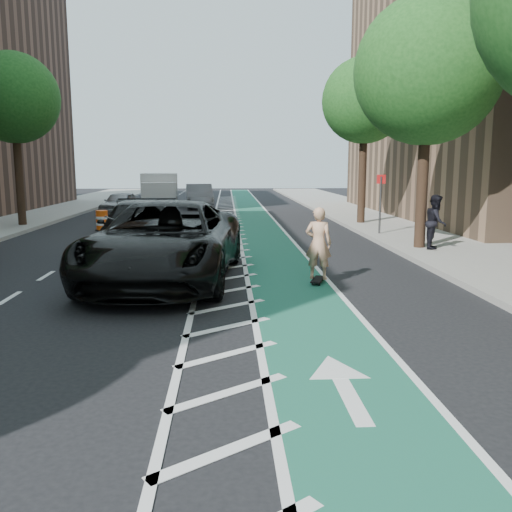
{
  "coord_description": "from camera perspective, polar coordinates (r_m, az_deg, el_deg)",
  "views": [
    {
      "loc": [
        1.5,
        -9.24,
        2.83
      ],
      "look_at": [
        2.06,
        1.08,
        1.1
      ],
      "focal_mm": 38.0,
      "sensor_mm": 36.0,
      "label": 1
    }
  ],
  "objects": [
    {
      "name": "barrel_c",
      "position": [
        24.86,
        -15.9,
        3.56
      ],
      "size": [
        0.65,
        0.65,
        0.88
      ],
      "color": "#EB500C",
      "rests_on": "ground"
    },
    {
      "name": "tree_l_d",
      "position": [
        27.09,
        -24.24,
        14.92
      ],
      "size": [
        4.2,
        4.2,
        7.9
      ],
      "color": "#382619",
      "rests_on": "ground"
    },
    {
      "name": "bike_lane",
      "position": [
        19.5,
        1.34,
        1.17
      ],
      "size": [
        2.0,
        90.0,
        0.01
      ],
      "primitive_type": "cube",
      "color": "#1B5E51",
      "rests_on": "ground"
    },
    {
      "name": "sidewalk_right",
      "position": [
        21.02,
        19.31,
        1.43
      ],
      "size": [
        5.0,
        90.0,
        0.15
      ],
      "primitive_type": "cube",
      "color": "gray",
      "rests_on": "ground"
    },
    {
      "name": "barrel_b",
      "position": [
        19.17,
        -13.0,
        2.16
      ],
      "size": [
        0.72,
        0.72,
        0.98
      ],
      "color": "orange",
      "rests_on": "ground"
    },
    {
      "name": "pedestrian",
      "position": [
        18.52,
        18.4,
        3.43
      ],
      "size": [
        0.96,
        1.05,
        1.76
      ],
      "primitive_type": "imported",
      "rotation": [
        0.0,
        0.0,
        1.14
      ],
      "color": "black",
      "rests_on": "sidewalk_right"
    },
    {
      "name": "box_truck",
      "position": [
        39.2,
        -10.11,
        6.75
      ],
      "size": [
        2.94,
        5.7,
        2.29
      ],
      "rotation": [
        0.0,
        0.0,
        0.1
      ],
      "color": "silver",
      "rests_on": "ground"
    },
    {
      "name": "tree_r_d",
      "position": [
        26.2,
        11.5,
        15.76
      ],
      "size": [
        4.2,
        4.2,
        7.9
      ],
      "color": "#382619",
      "rests_on": "ground"
    },
    {
      "name": "skateboard",
      "position": [
        13.26,
        6.51,
        -2.48
      ],
      "size": [
        0.48,
        0.85,
        0.11
      ],
      "rotation": [
        0.0,
        0.0,
        -0.33
      ],
      "color": "black",
      "rests_on": "ground"
    },
    {
      "name": "skateboarder",
      "position": [
        13.11,
        6.59,
        1.35
      ],
      "size": [
        0.74,
        0.6,
        1.75
      ],
      "primitive_type": "imported",
      "rotation": [
        0.0,
        0.0,
        2.81
      ],
      "color": "tan",
      "rests_on": "skateboard"
    },
    {
      "name": "curb_right",
      "position": [
        20.21,
        12.87,
        1.44
      ],
      "size": [
        0.12,
        90.0,
        0.16
      ],
      "primitive_type": "cube",
      "color": "gray",
      "rests_on": "ground"
    },
    {
      "name": "suv_near",
      "position": [
        13.53,
        -9.46,
        1.52
      ],
      "size": [
        3.93,
        7.34,
        1.96
      ],
      "primitive_type": "imported",
      "rotation": [
        0.0,
        0.0,
        -0.1
      ],
      "color": "black",
      "rests_on": "ground"
    },
    {
      "name": "sign_post",
      "position": [
        22.15,
        12.95,
        5.43
      ],
      "size": [
        0.35,
        0.08,
        2.47
      ],
      "color": "#4C4C4C",
      "rests_on": "ground"
    },
    {
      "name": "car_silver",
      "position": [
        32.79,
        -14.09,
        5.43
      ],
      "size": [
        2.1,
        4.1,
        1.34
      ],
      "primitive_type": "imported",
      "rotation": [
        0.0,
        0.0,
        -0.14
      ],
      "color": "#A2A2A7",
      "rests_on": "ground"
    },
    {
      "name": "tree_r_c",
      "position": [
        18.62,
        17.96,
        18.15
      ],
      "size": [
        4.2,
        4.2,
        7.9
      ],
      "color": "#382619",
      "rests_on": "ground"
    },
    {
      "name": "suv_far",
      "position": [
        17.06,
        -11.98,
        2.7
      ],
      "size": [
        2.89,
        6.18,
        1.74
      ],
      "primitive_type": "imported",
      "rotation": [
        0.0,
        0.0,
        0.08
      ],
      "color": "black",
      "rests_on": "ground"
    },
    {
      "name": "buffer_strip",
      "position": [
        19.45,
        -3.07,
        1.13
      ],
      "size": [
        1.4,
        90.0,
        0.01
      ],
      "primitive_type": "cube",
      "color": "silver",
      "rests_on": "ground"
    },
    {
      "name": "car_grey",
      "position": [
        36.93,
        -6.0,
        6.3
      ],
      "size": [
        2.16,
        5.02,
        1.61
      ],
      "primitive_type": "imported",
      "rotation": [
        0.0,
        0.0,
        0.1
      ],
      "color": "#5D5C62",
      "rests_on": "ground"
    },
    {
      "name": "ground",
      "position": [
        9.78,
        -11.9,
        -7.53
      ],
      "size": [
        120.0,
        120.0,
        0.0
      ],
      "primitive_type": "plane",
      "color": "black",
      "rests_on": "ground"
    },
    {
      "name": "barrel_a",
      "position": [
        18.28,
        -14.76,
        1.8
      ],
      "size": [
        0.75,
        0.75,
        1.02
      ],
      "color": "#F7470D",
      "rests_on": "ground"
    }
  ]
}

